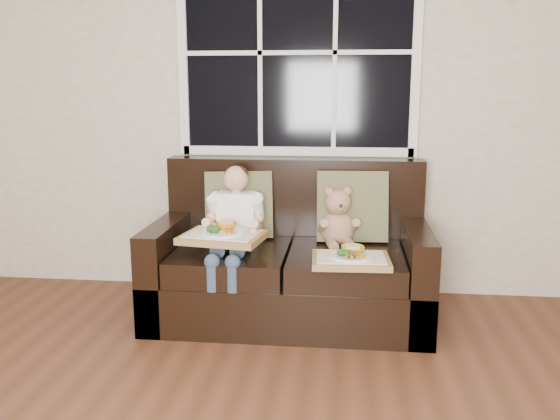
# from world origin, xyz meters

# --- Properties ---
(room_walls) EXTENTS (4.52, 5.02, 2.71)m
(room_walls) POSITION_xyz_m (0.00, 0.00, 1.59)
(room_walls) COLOR beige
(room_walls) RESTS_ON ground
(window_back) EXTENTS (1.62, 0.04, 1.37)m
(window_back) POSITION_xyz_m (0.07, 2.48, 1.65)
(window_back) COLOR black
(window_back) RESTS_ON room_walls
(loveseat) EXTENTS (1.70, 0.92, 0.96)m
(loveseat) POSITION_xyz_m (0.07, 2.02, 0.31)
(loveseat) COLOR black
(loveseat) RESTS_ON ground
(pillow_left) EXTENTS (0.47, 0.28, 0.45)m
(pillow_left) POSITION_xyz_m (-0.28, 2.17, 0.67)
(pillow_left) COLOR #64673F
(pillow_left) RESTS_ON loveseat
(pillow_right) EXTENTS (0.46, 0.23, 0.46)m
(pillow_right) POSITION_xyz_m (0.46, 2.17, 0.67)
(pillow_right) COLOR #64673F
(pillow_right) RESTS_ON loveseat
(child) EXTENTS (0.34, 0.58, 0.77)m
(child) POSITION_xyz_m (-0.26, 1.90, 0.62)
(child) COLOR white
(child) RESTS_ON loveseat
(teddy_bear) EXTENTS (0.25, 0.30, 0.38)m
(teddy_bear) POSITION_xyz_m (0.37, 2.07, 0.60)
(teddy_bear) COLOR tan
(teddy_bear) RESTS_ON loveseat
(tray_left) EXTENTS (0.51, 0.42, 0.11)m
(tray_left) POSITION_xyz_m (-0.30, 1.72, 0.58)
(tray_left) COLOR olive
(tray_left) RESTS_ON child
(tray_right) EXTENTS (0.45, 0.35, 0.10)m
(tray_right) POSITION_xyz_m (0.45, 1.65, 0.48)
(tray_right) COLOR olive
(tray_right) RESTS_ON loveseat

